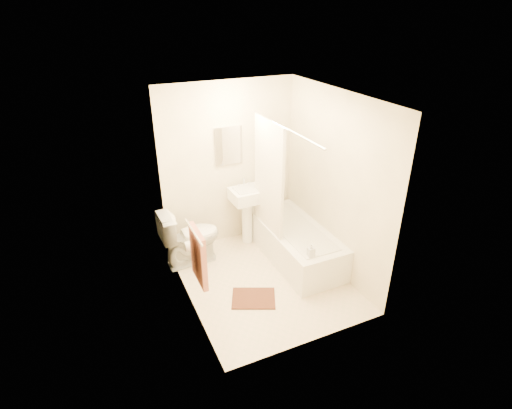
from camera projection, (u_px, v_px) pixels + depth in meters
name	position (u px, v px, depth m)	size (l,w,h in m)	color
floor	(264.00, 279.00, 5.32)	(2.40, 2.40, 0.00)	beige
ceiling	(266.00, 97.00, 4.24)	(2.40, 2.40, 0.00)	white
wall_back	(229.00, 165.00, 5.75)	(2.00, 0.02, 2.40)	beige
wall_left	(183.00, 214.00, 4.41)	(0.02, 2.40, 2.40)	beige
wall_right	(334.00, 184.00, 5.15)	(0.02, 2.40, 2.40)	beige
mirror	(229.00, 146.00, 5.60)	(0.40, 0.03, 0.55)	white
curtain_rod	(285.00, 128.00, 4.61)	(0.03, 0.03, 1.70)	silver
shower_curtain	(269.00, 178.00, 5.29)	(0.04, 0.80, 1.55)	silver
towel_bar	(194.00, 232.00, 4.27)	(0.02, 0.02, 0.60)	silver
towel	(198.00, 256.00, 4.42)	(0.06, 0.45, 0.66)	#CC7266
toilet_paper	(190.00, 246.00, 4.76)	(0.12, 0.12, 0.11)	white
toilet	(190.00, 237.00, 5.51)	(0.46, 0.82, 0.80)	silver
sink	(248.00, 214.00, 5.94)	(0.50, 0.40, 0.98)	white
bathtub	(295.00, 242.00, 5.69)	(0.74, 1.70, 0.48)	white
bath_mat	(254.00, 298.00, 4.96)	(0.53, 0.40, 0.02)	#4B2D21
soap_bottle	(311.00, 250.00, 4.92)	(0.08, 0.08, 0.18)	silver
scrub_brush	(273.00, 210.00, 6.03)	(0.05, 0.18, 0.04)	green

